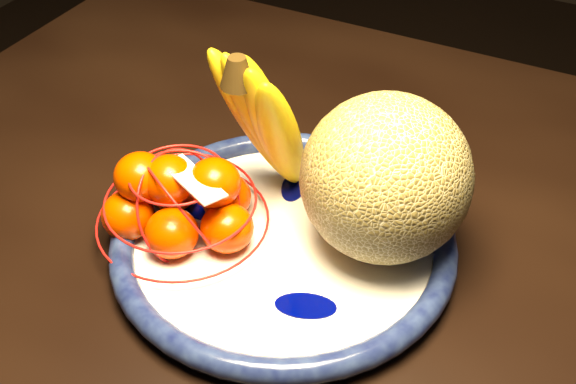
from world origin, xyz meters
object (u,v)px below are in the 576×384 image
at_px(fruit_bowl, 283,241).
at_px(cantaloupe, 386,178).
at_px(mandarin_bag, 181,201).
at_px(dining_table, 463,337).
at_px(banana_bunch, 269,119).

height_order(fruit_bowl, cantaloupe, cantaloupe).
bearing_deg(fruit_bowl, mandarin_bag, -163.54).
relative_size(dining_table, cantaloupe, 9.08).
bearing_deg(dining_table, cantaloupe, 178.81).
height_order(dining_table, banana_bunch, banana_bunch).
bearing_deg(dining_table, banana_bunch, 176.08).
relative_size(cantaloupe, mandarin_bag, 0.81).
distance_m(cantaloupe, banana_bunch, 0.13).
bearing_deg(banana_bunch, cantaloupe, 16.06).
bearing_deg(cantaloupe, mandarin_bag, -158.37).
xyz_separation_m(cantaloupe, mandarin_bag, (-0.18, -0.07, -0.04)).
height_order(fruit_bowl, mandarin_bag, mandarin_bag).
height_order(fruit_bowl, banana_bunch, banana_bunch).
xyz_separation_m(dining_table, fruit_bowl, (-0.19, -0.04, 0.09)).
bearing_deg(cantaloupe, dining_table, -1.11).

